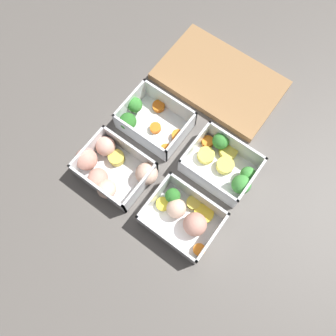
{
  "coord_description": "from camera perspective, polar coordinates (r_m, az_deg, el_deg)",
  "views": [
    {
      "loc": [
        0.13,
        -0.18,
        0.66
      ],
      "look_at": [
        0.0,
        0.0,
        0.02
      ],
      "focal_mm": 35.0,
      "sensor_mm": 36.0,
      "label": 1
    }
  ],
  "objects": [
    {
      "name": "ground_plane",
      "position": [
        0.7,
        -0.0,
        -0.52
      ],
      "size": [
        4.0,
        4.0,
        0.0
      ],
      "primitive_type": "plane",
      "color": "#56514C"
    },
    {
      "name": "container_near_left",
      "position": [
        0.68,
        -9.78,
        -0.05
      ],
      "size": [
        0.18,
        0.13,
        0.06
      ],
      "color": "white",
      "rests_on": "ground_plane"
    },
    {
      "name": "container_near_right",
      "position": [
        0.65,
        2.9,
        -8.42
      ],
      "size": [
        0.15,
        0.12,
        0.06
      ],
      "color": "white",
      "rests_on": "ground_plane"
    },
    {
      "name": "container_far_left",
      "position": [
        0.72,
        -3.27,
        8.23
      ],
      "size": [
        0.15,
        0.11,
        0.06
      ],
      "color": "white",
      "rests_on": "ground_plane"
    },
    {
      "name": "container_far_right",
      "position": [
        0.69,
        9.97,
        0.6
      ],
      "size": [
        0.15,
        0.12,
        0.06
      ],
      "color": "white",
      "rests_on": "ground_plane"
    },
    {
      "name": "cutting_board",
      "position": [
        0.79,
        8.97,
        14.89
      ],
      "size": [
        0.28,
        0.18,
        0.02
      ],
      "color": "olive",
      "rests_on": "ground_plane"
    }
  ]
}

